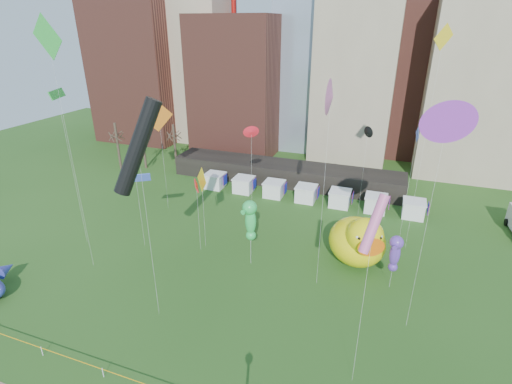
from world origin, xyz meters
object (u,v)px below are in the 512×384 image
at_px(seahorse_green, 250,217).
at_px(small_duck, 362,229).
at_px(big_duck, 359,240).
at_px(seahorse_purple, 395,251).

bearing_deg(seahorse_green, small_duck, 57.55).
bearing_deg(small_duck, big_duck, -106.64).
relative_size(big_duck, seahorse_purple, 1.53).
distance_m(big_duck, seahorse_green, 12.05).
bearing_deg(seahorse_green, seahorse_purple, 18.57).
bearing_deg(seahorse_green, big_duck, 35.91).
distance_m(small_duck, seahorse_purple, 10.27).
relative_size(small_duck, seahorse_purple, 0.68).
height_order(big_duck, small_duck, big_duck).
bearing_deg(small_duck, seahorse_green, -155.03).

